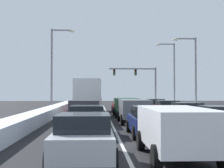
% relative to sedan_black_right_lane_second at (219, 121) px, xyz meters
% --- Properties ---
extents(ground_plane, '(126.76, 126.76, 0.00)m').
position_rel_sedan_black_right_lane_second_xyz_m(ground_plane, '(-3.43, 7.17, -0.76)').
color(ground_plane, black).
extents(lane_stripe_between_right_lane_and_center_lane, '(0.14, 53.63, 0.01)m').
position_rel_sedan_black_right_lane_second_xyz_m(lane_stripe_between_right_lane_and_center_lane, '(-1.73, 12.05, -0.76)').
color(lane_stripe_between_right_lane_and_center_lane, silver).
rests_on(lane_stripe_between_right_lane_and_center_lane, ground).
extents(lane_stripe_between_center_lane_and_left_lane, '(0.14, 53.63, 0.01)m').
position_rel_sedan_black_right_lane_second_xyz_m(lane_stripe_between_center_lane_and_left_lane, '(-5.13, 12.05, -0.76)').
color(lane_stripe_between_center_lane_and_left_lane, silver).
rests_on(lane_stripe_between_center_lane_and_left_lane, ground).
extents(snow_bank_right_shoulder, '(2.06, 53.63, 0.76)m').
position_rel_sedan_black_right_lane_second_xyz_m(snow_bank_right_shoulder, '(3.57, 12.05, -0.38)').
color(snow_bank_right_shoulder, silver).
rests_on(snow_bank_right_shoulder, ground).
extents(snow_bank_left_shoulder, '(1.40, 53.63, 0.82)m').
position_rel_sedan_black_right_lane_second_xyz_m(snow_bank_left_shoulder, '(-10.43, 12.05, -0.35)').
color(snow_bank_left_shoulder, silver).
rests_on(snow_bank_left_shoulder, ground).
extents(sedan_black_right_lane_second, '(2.00, 4.50, 1.51)m').
position_rel_sedan_black_right_lane_second_xyz_m(sedan_black_right_lane_second, '(0.00, 0.00, 0.00)').
color(sedan_black_right_lane_second, black).
rests_on(sedan_black_right_lane_second, ground).
extents(sedan_charcoal_right_lane_third, '(2.00, 4.50, 1.51)m').
position_rel_sedan_black_right_lane_second_xyz_m(sedan_charcoal_right_lane_third, '(-0.15, 5.60, 0.00)').
color(sedan_charcoal_right_lane_third, '#38383D').
rests_on(sedan_charcoal_right_lane_third, ground).
extents(sedan_tan_right_lane_fourth, '(2.00, 4.50, 1.51)m').
position_rel_sedan_black_right_lane_second_xyz_m(sedan_tan_right_lane_fourth, '(-0.23, 11.46, 0.00)').
color(sedan_tan_right_lane_fourth, '#937F60').
rests_on(sedan_tan_right_lane_fourth, ground).
extents(sedan_red_right_lane_fifth, '(2.00, 4.50, 1.51)m').
position_rel_sedan_black_right_lane_second_xyz_m(sedan_red_right_lane_fifth, '(-0.16, 17.89, 0.00)').
color(sedan_red_right_lane_fifth, maroon).
rests_on(sedan_red_right_lane_fifth, ground).
extents(suv_white_center_lane_nearest, '(2.16, 4.90, 1.67)m').
position_rel_sedan_black_right_lane_second_xyz_m(suv_white_center_lane_nearest, '(-3.56, -5.74, 0.25)').
color(suv_white_center_lane_nearest, silver).
rests_on(suv_white_center_lane_nearest, ground).
extents(sedan_navy_center_lane_second, '(2.00, 4.50, 1.51)m').
position_rel_sedan_black_right_lane_second_xyz_m(sedan_navy_center_lane_second, '(-3.55, 0.11, 0.00)').
color(sedan_navy_center_lane_second, navy).
rests_on(sedan_navy_center_lane_second, ground).
extents(suv_gray_center_lane_third, '(2.16, 4.90, 1.67)m').
position_rel_sedan_black_right_lane_second_xyz_m(suv_gray_center_lane_third, '(-3.52, 7.19, 0.25)').
color(suv_gray_center_lane_third, slate).
rests_on(suv_gray_center_lane_third, ground).
extents(suv_green_center_lane_fourth, '(2.16, 4.90, 1.67)m').
position_rel_sedan_black_right_lane_second_xyz_m(suv_green_center_lane_fourth, '(-3.54, 13.59, 0.25)').
color(suv_green_center_lane_fourth, '#1E5633').
rests_on(suv_green_center_lane_fourth, ground).
extents(sedan_maroon_center_lane_fifth, '(2.00, 4.50, 1.51)m').
position_rel_sedan_black_right_lane_second_xyz_m(sedan_maroon_center_lane_fifth, '(-3.49, 20.31, 0.00)').
color(sedan_maroon_center_lane_fifth, maroon).
rests_on(sedan_maroon_center_lane_fifth, ground).
extents(sedan_silver_left_lane_nearest, '(2.00, 4.50, 1.51)m').
position_rel_sedan_black_right_lane_second_xyz_m(sedan_silver_left_lane_nearest, '(-6.59, -5.99, 0.00)').
color(sedan_silver_left_lane_nearest, '#B7BABF').
rests_on(sedan_silver_left_lane_nearest, ground).
extents(sedan_black_left_lane_second, '(2.00, 4.50, 1.51)m').
position_rel_sedan_black_right_lane_second_xyz_m(sedan_black_left_lane_second, '(-6.68, 0.81, 0.00)').
color(sedan_black_left_lane_second, black).
rests_on(sedan_black_left_lane_second, ground).
extents(suv_charcoal_left_lane_third, '(2.16, 4.90, 1.67)m').
position_rel_sedan_black_right_lane_second_xyz_m(suv_charcoal_left_lane_third, '(-6.98, 6.61, 0.25)').
color(suv_charcoal_left_lane_third, '#38383D').
rests_on(suv_charcoal_left_lane_third, ground).
extents(box_truck_left_lane_fourth, '(2.53, 7.20, 3.36)m').
position_rel_sedan_black_right_lane_second_xyz_m(box_truck_left_lane_fourth, '(-7.00, 14.49, 1.14)').
color(box_truck_left_lane_fourth, '#937F60').
rests_on(box_truck_left_lane_fourth, ground).
extents(suv_red_left_lane_fifth, '(2.16, 4.90, 1.67)m').
position_rel_sedan_black_right_lane_second_xyz_m(suv_red_left_lane_fifth, '(-6.66, 22.05, 0.25)').
color(suv_red_left_lane_fifth, maroon).
rests_on(suv_red_left_lane_fifth, ground).
extents(traffic_light_gantry, '(7.54, 0.47, 6.20)m').
position_rel_sedan_black_right_lane_second_xyz_m(traffic_light_gantry, '(0.84, 36.42, 3.73)').
color(traffic_light_gantry, slate).
rests_on(traffic_light_gantry, ground).
extents(street_lamp_right_near, '(2.66, 0.36, 8.20)m').
position_rel_sedan_black_right_lane_second_xyz_m(street_lamp_right_near, '(4.22, 19.36, 4.14)').
color(street_lamp_right_near, gray).
rests_on(street_lamp_right_near, ground).
extents(street_lamp_right_mid, '(2.66, 0.36, 9.01)m').
position_rel_sedan_black_right_lane_second_xyz_m(street_lamp_right_mid, '(4.15, 29.11, 4.57)').
color(street_lamp_right_mid, gray).
rests_on(street_lamp_right_mid, ground).
extents(street_lamp_left_mid, '(2.66, 0.36, 9.23)m').
position_rel_sedan_black_right_lane_second_xyz_m(street_lamp_left_mid, '(-10.84, 20.52, 4.68)').
color(street_lamp_left_mid, gray).
rests_on(street_lamp_left_mid, ground).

